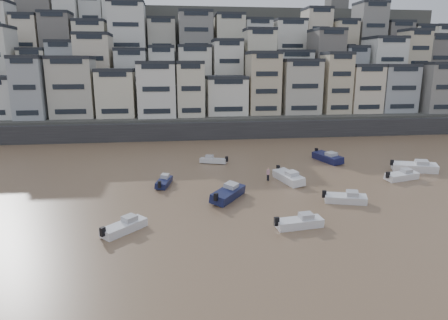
{
  "coord_description": "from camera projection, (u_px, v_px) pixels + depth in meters",
  "views": [
    {
      "loc": [
        -0.67,
        -15.41,
        15.15
      ],
      "look_at": [
        5.3,
        30.0,
        4.0
      ],
      "focal_mm": 32.0,
      "sensor_mm": 36.0,
      "label": 1
    }
  ],
  "objects": [
    {
      "name": "harbor_wall",
      "position": [
        225.0,
        130.0,
        81.98
      ],
      "size": [
        140.0,
        3.0,
        3.5
      ],
      "primitive_type": "cube",
      "color": "#38383A",
      "rests_on": "ground"
    },
    {
      "name": "hillside",
      "position": [
        223.0,
        70.0,
        118.29
      ],
      "size": [
        141.04,
        66.0,
        50.0
      ],
      "color": "#4C4C47",
      "rests_on": "ground"
    },
    {
      "name": "boat_a",
      "position": [
        299.0,
        221.0,
        37.63
      ],
      "size": [
        5.1,
        2.27,
        1.34
      ],
      "primitive_type": null,
      "rotation": [
        0.0,
        0.0,
        0.14
      ],
      "color": "white",
      "rests_on": "ground"
    },
    {
      "name": "boat_b",
      "position": [
        346.0,
        197.0,
        44.24
      ],
      "size": [
        5.2,
        2.99,
        1.35
      ],
      "primitive_type": null,
      "rotation": [
        0.0,
        0.0,
        -0.3
      ],
      "color": "silver",
      "rests_on": "ground"
    },
    {
      "name": "boat_c",
      "position": [
        228.0,
        192.0,
        45.45
      ],
      "size": [
        5.2,
        6.3,
        1.7
      ],
      "primitive_type": null,
      "rotation": [
        0.0,
        0.0,
        0.97
      ],
      "color": "#151B43",
      "rests_on": "ground"
    },
    {
      "name": "boat_d",
      "position": [
        402.0,
        175.0,
        53.01
      ],
      "size": [
        5.55,
        3.12,
        1.44
      ],
      "primitive_type": null,
      "rotation": [
        0.0,
        0.0,
        0.28
      ],
      "color": "white",
      "rests_on": "ground"
    },
    {
      "name": "boat_e",
      "position": [
        288.0,
        176.0,
        52.1
      ],
      "size": [
        3.31,
        6.53,
        1.7
      ],
      "primitive_type": null,
      "rotation": [
        0.0,
        0.0,
        -1.36
      ],
      "color": "white",
      "rests_on": "ground"
    },
    {
      "name": "boat_f",
      "position": [
        164.0,
        181.0,
        50.59
      ],
      "size": [
        2.51,
        4.8,
        1.25
      ],
      "primitive_type": null,
      "rotation": [
        0.0,
        0.0,
        1.34
      ],
      "color": "#161C45",
      "rests_on": "ground"
    },
    {
      "name": "boat_g",
      "position": [
        415.0,
        166.0,
        56.97
      ],
      "size": [
        6.92,
        4.18,
        1.79
      ],
      "primitive_type": null,
      "rotation": [
        0.0,
        0.0,
        -0.33
      ],
      "color": "white",
      "rests_on": "ground"
    },
    {
      "name": "boat_h",
      "position": [
        213.0,
        159.0,
        61.85
      ],
      "size": [
        4.74,
        2.89,
        1.23
      ],
      "primitive_type": null,
      "rotation": [
        0.0,
        0.0,
        2.8
      ],
      "color": "silver",
      "rests_on": "ground"
    },
    {
      "name": "boat_i",
      "position": [
        328.0,
        156.0,
        62.91
      ],
      "size": [
        3.69,
        6.76,
        1.76
      ],
      "primitive_type": null,
      "rotation": [
        0.0,
        0.0,
        -1.31
      ],
      "color": "#151842",
      "rests_on": "ground"
    },
    {
      "name": "boat_j",
      "position": [
        124.0,
        225.0,
        36.63
      ],
      "size": [
        4.6,
        4.67,
        1.35
      ],
      "primitive_type": null,
      "rotation": [
        0.0,
        0.0,
        0.8
      ],
      "color": "white",
      "rests_on": "ground"
    },
    {
      "name": "person_pink",
      "position": [
        268.0,
        174.0,
        52.69
      ],
      "size": [
        0.44,
        0.44,
        1.74
      ],
      "primitive_type": null,
      "color": "#C08797",
      "rests_on": "ground"
    }
  ]
}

